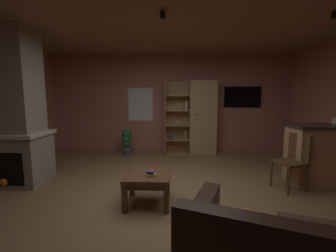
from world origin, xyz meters
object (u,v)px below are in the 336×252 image
(stone_fireplace, at_px, (14,115))
(table_book_2, at_px, (150,171))
(kitchen_bar_counter, at_px, (329,155))
(table_book_1, at_px, (152,170))
(dining_chair, at_px, (294,158))
(table_book_0, at_px, (151,175))
(wall_mounted_tv, at_px, (242,97))
(bookshelf_cabinet, at_px, (199,118))
(potted_floor_plant, at_px, (127,141))
(coffee_table, at_px, (147,180))

(stone_fireplace, bearing_deg, table_book_2, -18.55)
(kitchen_bar_counter, xyz_separation_m, table_book_1, (-3.00, -0.75, -0.05))
(table_book_2, distance_m, dining_chair, 2.38)
(kitchen_bar_counter, xyz_separation_m, dining_chair, (-0.72, -0.21, 0.00))
(table_book_0, relative_size, wall_mounted_tv, 0.14)
(table_book_1, bearing_deg, bookshelf_cabinet, 71.04)
(kitchen_bar_counter, distance_m, table_book_1, 3.09)
(kitchen_bar_counter, bearing_deg, table_book_2, -163.80)
(table_book_1, bearing_deg, table_book_0, -87.46)
(table_book_0, height_order, wall_mounted_tv, wall_mounted_tv)
(table_book_1, bearing_deg, table_book_2, -93.81)
(bookshelf_cabinet, xyz_separation_m, table_book_1, (-0.99, -2.88, -0.48))
(stone_fireplace, relative_size, potted_floor_plant, 3.80)
(dining_chair, relative_size, wall_mounted_tv, 0.94)
(bookshelf_cabinet, xyz_separation_m, coffee_table, (-1.05, -2.93, -0.61))
(bookshelf_cabinet, bearing_deg, table_book_1, -108.96)
(bookshelf_cabinet, distance_m, potted_floor_plant, 2.01)
(dining_chair, bearing_deg, table_book_1, -166.86)
(dining_chair, distance_m, potted_floor_plant, 3.83)
(table_book_2, bearing_deg, bookshelf_cabinet, 71.65)
(dining_chair, bearing_deg, stone_fireplace, 178.03)
(potted_floor_plant, bearing_deg, coffee_table, -72.30)
(wall_mounted_tv, bearing_deg, potted_floor_plant, -171.80)
(table_book_2, xyz_separation_m, wall_mounted_tv, (2.17, 3.21, 1.01))
(potted_floor_plant, xyz_separation_m, wall_mounted_tv, (3.08, 0.44, 1.14))
(coffee_table, height_order, dining_chair, dining_chair)
(kitchen_bar_counter, distance_m, potted_floor_plant, 4.35)
(kitchen_bar_counter, relative_size, table_book_2, 12.74)
(kitchen_bar_counter, height_order, table_book_1, kitchen_bar_counter)
(bookshelf_cabinet, distance_m, dining_chair, 2.71)
(kitchen_bar_counter, distance_m, coffee_table, 3.16)
(bookshelf_cabinet, bearing_deg, wall_mounted_tv, 10.15)
(table_book_2, relative_size, potted_floor_plant, 0.15)
(table_book_0, bearing_deg, kitchen_bar_counter, 16.32)
(wall_mounted_tv, bearing_deg, dining_chair, -87.42)
(coffee_table, relative_size, wall_mounted_tv, 0.64)
(dining_chair, bearing_deg, potted_floor_plant, 146.57)
(stone_fireplace, bearing_deg, potted_floor_plant, 51.67)
(dining_chair, xyz_separation_m, wall_mounted_tv, (-0.12, 2.55, 0.99))
(kitchen_bar_counter, bearing_deg, wall_mounted_tv, 109.59)
(table_book_1, relative_size, dining_chair, 0.11)
(table_book_2, bearing_deg, kitchen_bar_counter, 16.20)
(coffee_table, relative_size, table_book_1, 6.20)
(bookshelf_cabinet, bearing_deg, kitchen_bar_counter, -46.70)
(stone_fireplace, relative_size, coffee_table, 4.26)
(coffee_table, relative_size, potted_floor_plant, 0.89)
(bookshelf_cabinet, distance_m, wall_mounted_tv, 1.32)
(table_book_0, relative_size, potted_floor_plant, 0.19)
(table_book_0, height_order, dining_chair, dining_chair)
(kitchen_bar_counter, distance_m, table_book_2, 3.13)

